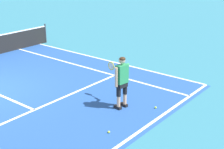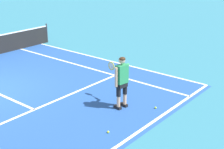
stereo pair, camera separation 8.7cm
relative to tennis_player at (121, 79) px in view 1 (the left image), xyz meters
name	(u,v)px [view 1 (the left image)]	position (x,y,z in m)	size (l,w,h in m)	color
court_inner_surface	(6,98)	(-1.90, 3.55, -0.99)	(10.98, 10.17, 0.00)	#234C93
line_baseline	(118,146)	(-1.90, -1.34, -0.99)	(10.98, 0.10, 0.01)	white
line_service	(34,110)	(-1.90, 2.04, -0.99)	(8.23, 0.10, 0.01)	white
line_singles_right	(87,68)	(2.22, 3.55, -0.99)	(0.10, 9.77, 0.01)	white
line_doubles_right	(107,60)	(3.59, 3.55, -0.99)	(0.10, 9.77, 0.01)	white
tennis_player	(121,79)	(0.00, 0.00, 0.00)	(0.77, 1.08, 1.71)	black
tennis_ball_near_feet	(109,132)	(-1.52, -0.72, -0.96)	(0.07, 0.07, 0.07)	#CCE02D
tennis_ball_by_baseline	(156,107)	(0.62, -0.92, -0.96)	(0.07, 0.07, 0.07)	#CCE02D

